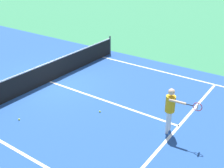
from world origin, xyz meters
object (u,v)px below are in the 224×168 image
player_near (171,106)px  net (49,72)px  tennis_ball_mid_court (100,111)px  tennis_ball_near_net (19,119)px

player_near → net: bearing=85.2°
net → tennis_ball_mid_court: (-0.85, -3.58, -0.46)m
player_near → tennis_ball_near_net: size_ratio=24.41×
net → player_near: player_near is taller
player_near → tennis_ball_near_net: player_near is taller
net → tennis_ball_mid_court: net is taller
player_near → tennis_ball_mid_court: size_ratio=24.41×
tennis_ball_mid_court → player_near: bearing=-83.2°
tennis_ball_near_net → player_near: bearing=-62.7°
tennis_ball_mid_court → tennis_ball_near_net: bearing=136.0°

